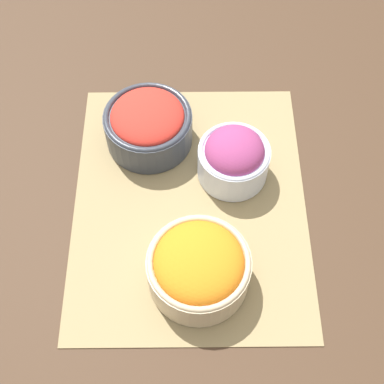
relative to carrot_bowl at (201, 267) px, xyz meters
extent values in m
plane|color=#422D1E|center=(-0.13, -0.01, -0.05)|extent=(3.00, 3.00, 0.00)
cube|color=#937F56|center=(-0.13, -0.01, -0.05)|extent=(0.47, 0.38, 0.00)
cylinder|color=#C6B28E|center=(0.00, 0.00, -0.01)|extent=(0.15, 0.15, 0.06)
torus|color=#C6B28E|center=(0.00, 0.00, 0.02)|extent=(0.15, 0.15, 0.01)
ellipsoid|color=orange|center=(0.00, 0.00, 0.02)|extent=(0.13, 0.13, 0.05)
cylinder|color=silver|center=(-0.19, 0.06, -0.01)|extent=(0.12, 0.12, 0.06)
torus|color=silver|center=(-0.19, 0.06, 0.02)|extent=(0.11, 0.11, 0.01)
ellipsoid|color=#93386B|center=(-0.19, 0.06, 0.02)|extent=(0.10, 0.10, 0.06)
cylinder|color=#333842|center=(-0.26, -0.08, -0.01)|extent=(0.15, 0.15, 0.06)
torus|color=#333842|center=(-0.26, -0.08, 0.02)|extent=(0.15, 0.15, 0.01)
ellipsoid|color=red|center=(-0.26, -0.08, 0.02)|extent=(0.12, 0.12, 0.04)
camera|label=1|loc=(0.30, -0.02, 0.72)|focal=50.00mm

